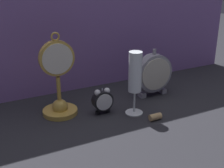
{
  "coord_description": "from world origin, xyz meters",
  "views": [
    {
      "loc": [
        -0.45,
        -0.81,
        0.49
      ],
      "look_at": [
        0.0,
        0.08,
        0.1
      ],
      "focal_mm": 50.0,
      "sensor_mm": 36.0,
      "label": 1
    }
  ],
  "objects": [
    {
      "name": "wine_cork",
      "position": [
        0.1,
        -0.05,
        0.01
      ],
      "size": [
        0.04,
        0.02,
        0.02
      ],
      "primitive_type": "cylinder",
      "rotation": [
        0.0,
        1.57,
        0.0
      ],
      "color": "tan",
      "rests_on": "ground_plane"
    },
    {
      "name": "pocket_watch_on_stand",
      "position": [
        -0.17,
        0.14,
        0.1
      ],
      "size": [
        0.12,
        0.12,
        0.29
      ],
      "color": "gold",
      "rests_on": "ground_plane"
    },
    {
      "name": "champagne_flute",
      "position": [
        0.06,
        0.03,
        0.14
      ],
      "size": [
        0.06,
        0.06,
        0.22
      ],
      "color": "silver",
      "rests_on": "ground_plane"
    },
    {
      "name": "fabric_backdrop_drape",
      "position": [
        0.0,
        0.33,
        0.33
      ],
      "size": [
        1.43,
        0.01,
        0.66
      ],
      "primitive_type": "cube",
      "color": "#8460A8",
      "rests_on": "ground_plane"
    },
    {
      "name": "alarm_clock_twin_bell",
      "position": [
        -0.04,
        0.07,
        0.05
      ],
      "size": [
        0.07,
        0.03,
        0.09
      ],
      "color": "black",
      "rests_on": "ground_plane"
    },
    {
      "name": "mantel_clock_silver",
      "position": [
        0.2,
        0.13,
        0.09
      ],
      "size": [
        0.15,
        0.04,
        0.19
      ],
      "color": "gray",
      "rests_on": "ground_plane"
    },
    {
      "name": "ground_plane",
      "position": [
        0.0,
        0.0,
        0.0
      ],
      "size": [
        4.0,
        4.0,
        0.0
      ],
      "primitive_type": "plane",
      "color": "#232328"
    }
  ]
}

